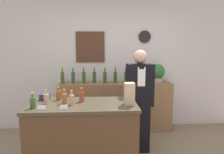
# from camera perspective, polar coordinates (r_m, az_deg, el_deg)

# --- Properties ---
(back_wall) EXTENTS (5.20, 0.09, 2.70)m
(back_wall) POSITION_cam_1_polar(r_m,az_deg,el_deg) (4.09, -0.61, 4.21)
(back_wall) COLOR silver
(back_wall) RESTS_ON ground_plane
(back_shelf) EXTENTS (2.20, 0.37, 0.97)m
(back_shelf) POSITION_cam_1_polar(r_m,az_deg,el_deg) (4.02, 0.99, -8.52)
(back_shelf) COLOR #8E6642
(back_shelf) RESTS_ON ground_plane
(display_counter) EXTENTS (1.41, 0.70, 0.93)m
(display_counter) POSITION_cam_1_polar(r_m,az_deg,el_deg) (2.81, -8.14, -16.65)
(display_counter) COLOR #4C331E
(display_counter) RESTS_ON ground_plane
(shopkeeper) EXTENTS (0.41, 0.26, 1.62)m
(shopkeeper) POSITION_cam_1_polar(r_m,az_deg,el_deg) (3.20, 7.81, -7.00)
(shopkeeper) COLOR black
(shopkeeper) RESTS_ON ground_plane
(potted_plant) EXTENTS (0.29, 0.29, 0.37)m
(potted_plant) POSITION_cam_1_polar(r_m,az_deg,el_deg) (4.02, 12.80, 1.22)
(potted_plant) COLOR #9E998E
(potted_plant) RESTS_ON back_shelf
(paper_bag) EXTENTS (0.13, 0.12, 0.28)m
(paper_bag) POSITION_cam_1_polar(r_m,az_deg,el_deg) (2.55, 4.97, -4.78)
(paper_bag) COLOR tan
(paper_bag) RESTS_ON display_counter
(price_card_left) EXTENTS (0.09, 0.02, 0.06)m
(price_card_left) POSITION_cam_1_polar(r_m,az_deg,el_deg) (2.49, -19.47, -8.21)
(price_card_left) COLOR white
(price_card_left) RESTS_ON display_counter
(price_card_right) EXTENTS (0.09, 0.02, 0.06)m
(price_card_right) POSITION_cam_1_polar(r_m,az_deg,el_deg) (2.44, -13.64, -8.35)
(price_card_right) COLOR white
(price_card_right) RESTS_ON display_counter
(gift_box) EXTENTS (0.12, 0.12, 0.09)m
(gift_box) POSITION_cam_1_polar(r_m,az_deg,el_deg) (2.95, -18.65, -5.36)
(gift_box) COLOR #2D2D33
(gift_box) RESTS_ON display_counter
(counter_bottle_0) EXTENTS (0.07, 0.07, 0.19)m
(counter_bottle_0) POSITION_cam_1_polar(r_m,az_deg,el_deg) (2.58, -21.70, -6.77)
(counter_bottle_0) COLOR #36592C
(counter_bottle_0) RESTS_ON display_counter
(counter_bottle_1) EXTENTS (0.07, 0.07, 0.19)m
(counter_bottle_1) POSITION_cam_1_polar(r_m,az_deg,el_deg) (2.71, -18.23, -5.89)
(counter_bottle_1) COLOR tan
(counter_bottle_1) RESTS_ON display_counter
(counter_bottle_2) EXTENTS (0.07, 0.07, 0.19)m
(counter_bottle_2) POSITION_cam_1_polar(r_m,az_deg,el_deg) (2.88, -14.99, -4.95)
(counter_bottle_2) COLOR brown
(counter_bottle_2) RESTS_ON display_counter
(counter_bottle_3) EXTENTS (0.07, 0.07, 0.19)m
(counter_bottle_3) POSITION_cam_1_polar(r_m,az_deg,el_deg) (2.67, -13.42, -5.89)
(counter_bottle_3) COLOR #A56638
(counter_bottle_3) RESTS_ON display_counter
(counter_bottle_4) EXTENTS (0.07, 0.07, 0.19)m
(counter_bottle_4) POSITION_cam_1_polar(r_m,az_deg,el_deg) (2.59, -11.45, -6.29)
(counter_bottle_4) COLOR tan
(counter_bottle_4) RESTS_ON display_counter
(counter_bottle_5) EXTENTS (0.07, 0.07, 0.19)m
(counter_bottle_5) POSITION_cam_1_polar(r_m,az_deg,el_deg) (2.73, -8.65, -5.47)
(counter_bottle_5) COLOR brown
(counter_bottle_5) RESTS_ON display_counter
(shelf_bottle_0) EXTENTS (0.07, 0.07, 0.32)m
(shelf_bottle_0) POSITION_cam_1_polar(r_m,az_deg,el_deg) (3.93, -13.97, -0.12)
(shelf_bottle_0) COLOR #35531C
(shelf_bottle_0) RESTS_ON back_shelf
(shelf_bottle_1) EXTENTS (0.07, 0.07, 0.32)m
(shelf_bottle_1) POSITION_cam_1_polar(r_m,az_deg,el_deg) (3.90, -11.04, -0.10)
(shelf_bottle_1) COLOR #294F2A
(shelf_bottle_1) RESTS_ON back_shelf
(shelf_bottle_2) EXTENTS (0.07, 0.07, 0.32)m
(shelf_bottle_2) POSITION_cam_1_polar(r_m,az_deg,el_deg) (3.88, -8.06, -0.06)
(shelf_bottle_2) COLOR #334F1C
(shelf_bottle_2) RESTS_ON back_shelf
(shelf_bottle_3) EXTENTS (0.07, 0.07, 0.32)m
(shelf_bottle_3) POSITION_cam_1_polar(r_m,az_deg,el_deg) (3.88, -5.05, -0.00)
(shelf_bottle_3) COLOR #2D4E23
(shelf_bottle_3) RESTS_ON back_shelf
(shelf_bottle_4) EXTENTS (0.07, 0.07, 0.32)m
(shelf_bottle_4) POSITION_cam_1_polar(r_m,az_deg,el_deg) (3.85, -2.05, -0.04)
(shelf_bottle_4) COLOR #2A531E
(shelf_bottle_4) RESTS_ON back_shelf
(shelf_bottle_5) EXTENTS (0.07, 0.07, 0.32)m
(shelf_bottle_5) POSITION_cam_1_polar(r_m,az_deg,el_deg) (3.87, 0.95, 0.01)
(shelf_bottle_5) COLOR #31541F
(shelf_bottle_5) RESTS_ON back_shelf
(shelf_bottle_6) EXTENTS (0.07, 0.07, 0.32)m
(shelf_bottle_6) POSITION_cam_1_polar(r_m,az_deg,el_deg) (3.89, 3.94, 0.03)
(shelf_bottle_6) COLOR #28531F
(shelf_bottle_6) RESTS_ON back_shelf
(shelf_bottle_7) EXTENTS (0.07, 0.07, 0.32)m
(shelf_bottle_7) POSITION_cam_1_polar(r_m,az_deg,el_deg) (3.95, 6.82, 0.11)
(shelf_bottle_7) COLOR #345522
(shelf_bottle_7) RESTS_ON back_shelf
(shelf_bottle_8) EXTENTS (0.07, 0.07, 0.32)m
(shelf_bottle_8) POSITION_cam_1_polar(r_m,az_deg,el_deg) (3.98, 9.70, 0.12)
(shelf_bottle_8) COLOR #285326
(shelf_bottle_8) RESTS_ON back_shelf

